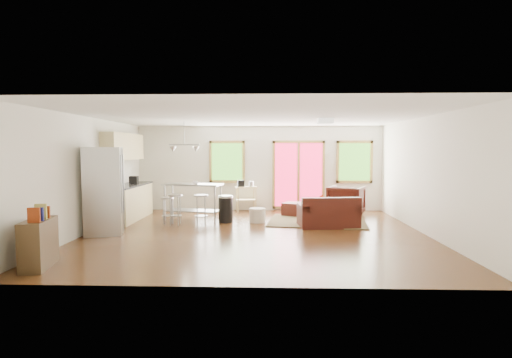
{
  "coord_description": "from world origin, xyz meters",
  "views": [
    {
      "loc": [
        0.31,
        -8.79,
        1.87
      ],
      "look_at": [
        0.0,
        0.3,
        1.2
      ],
      "focal_mm": 28.0,
      "sensor_mm": 36.0,
      "label": 1
    }
  ],
  "objects_px": {
    "refrigerator": "(104,191)",
    "ottoman": "(294,209)",
    "kitchen_cart": "(245,190)",
    "rug": "(317,221)",
    "loveseat": "(328,215)",
    "armchair": "(346,199)",
    "coffee_table": "(335,207)",
    "island": "(193,195)"
  },
  "relations": [
    {
      "from": "loveseat",
      "to": "armchair",
      "type": "bearing_deg",
      "value": 60.27
    },
    {
      "from": "loveseat",
      "to": "coffee_table",
      "type": "bearing_deg",
      "value": 67.67
    },
    {
      "from": "loveseat",
      "to": "armchair",
      "type": "xyz_separation_m",
      "value": [
        0.75,
        1.69,
        0.17
      ]
    },
    {
      "from": "refrigerator",
      "to": "kitchen_cart",
      "type": "relative_size",
      "value": 2.02
    },
    {
      "from": "loveseat",
      "to": "kitchen_cart",
      "type": "bearing_deg",
      "value": 126.4
    },
    {
      "from": "ottoman",
      "to": "rug",
      "type": "bearing_deg",
      "value": -59.96
    },
    {
      "from": "rug",
      "to": "coffee_table",
      "type": "bearing_deg",
      "value": 40.16
    },
    {
      "from": "rug",
      "to": "loveseat",
      "type": "height_order",
      "value": "loveseat"
    },
    {
      "from": "rug",
      "to": "coffee_table",
      "type": "relative_size",
      "value": 2.29
    },
    {
      "from": "kitchen_cart",
      "to": "island",
      "type": "bearing_deg",
      "value": -129.92
    },
    {
      "from": "coffee_table",
      "to": "kitchen_cart",
      "type": "bearing_deg",
      "value": 153.34
    },
    {
      "from": "rug",
      "to": "armchair",
      "type": "xyz_separation_m",
      "value": [
        0.94,
        1.0,
        0.46
      ]
    },
    {
      "from": "ottoman",
      "to": "refrigerator",
      "type": "relative_size",
      "value": 0.29
    },
    {
      "from": "armchair",
      "to": "rug",
      "type": "bearing_deg",
      "value": 71.52
    },
    {
      "from": "ottoman",
      "to": "refrigerator",
      "type": "xyz_separation_m",
      "value": [
        -4.35,
        -2.61,
        0.78
      ]
    },
    {
      "from": "refrigerator",
      "to": "ottoman",
      "type": "bearing_deg",
      "value": 16.39
    },
    {
      "from": "island",
      "to": "ottoman",
      "type": "bearing_deg",
      "value": 16.68
    },
    {
      "from": "loveseat",
      "to": "kitchen_cart",
      "type": "xyz_separation_m",
      "value": [
        -2.15,
        2.38,
        0.36
      ]
    },
    {
      "from": "loveseat",
      "to": "kitchen_cart",
      "type": "relative_size",
      "value": 1.55
    },
    {
      "from": "loveseat",
      "to": "island",
      "type": "xyz_separation_m",
      "value": [
        -3.46,
        0.82,
        0.37
      ]
    },
    {
      "from": "rug",
      "to": "ottoman",
      "type": "xyz_separation_m",
      "value": [
        -0.55,
        0.95,
        0.17
      ]
    },
    {
      "from": "island",
      "to": "kitchen_cart",
      "type": "xyz_separation_m",
      "value": [
        1.3,
        1.56,
        -0.02
      ]
    },
    {
      "from": "coffee_table",
      "to": "ottoman",
      "type": "height_order",
      "value": "coffee_table"
    },
    {
      "from": "rug",
      "to": "coffee_table",
      "type": "xyz_separation_m",
      "value": [
        0.52,
        0.44,
        0.32
      ]
    },
    {
      "from": "rug",
      "to": "island",
      "type": "bearing_deg",
      "value": 177.74
    },
    {
      "from": "armchair",
      "to": "island",
      "type": "xyz_separation_m",
      "value": [
        -4.21,
        -0.87,
        0.2
      ]
    },
    {
      "from": "coffee_table",
      "to": "ottoman",
      "type": "distance_m",
      "value": 1.19
    },
    {
      "from": "armchair",
      "to": "kitchen_cart",
      "type": "height_order",
      "value": "kitchen_cart"
    },
    {
      "from": "rug",
      "to": "island",
      "type": "distance_m",
      "value": 3.34
    },
    {
      "from": "refrigerator",
      "to": "island",
      "type": "bearing_deg",
      "value": 33.34
    },
    {
      "from": "loveseat",
      "to": "kitchen_cart",
      "type": "distance_m",
      "value": 3.23
    },
    {
      "from": "ottoman",
      "to": "kitchen_cart",
      "type": "bearing_deg",
      "value": 152.5
    },
    {
      "from": "loveseat",
      "to": "ottoman",
      "type": "bearing_deg",
      "value": 108.28
    },
    {
      "from": "rug",
      "to": "refrigerator",
      "type": "relative_size",
      "value": 1.27
    },
    {
      "from": "coffee_table",
      "to": "kitchen_cart",
      "type": "relative_size",
      "value": 1.12
    },
    {
      "from": "kitchen_cart",
      "to": "coffee_table",
      "type": "bearing_deg",
      "value": -26.66
    },
    {
      "from": "coffee_table",
      "to": "kitchen_cart",
      "type": "height_order",
      "value": "kitchen_cart"
    },
    {
      "from": "ottoman",
      "to": "kitchen_cart",
      "type": "relative_size",
      "value": 0.59
    },
    {
      "from": "ottoman",
      "to": "loveseat",
      "type": "bearing_deg",
      "value": -65.96
    },
    {
      "from": "loveseat",
      "to": "coffee_table",
      "type": "xyz_separation_m",
      "value": [
        0.34,
        1.13,
        0.04
      ]
    },
    {
      "from": "kitchen_cart",
      "to": "ottoman",
      "type": "bearing_deg",
      "value": -27.5
    },
    {
      "from": "coffee_table",
      "to": "kitchen_cart",
      "type": "xyz_separation_m",
      "value": [
        -2.49,
        1.25,
        0.32
      ]
    }
  ]
}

